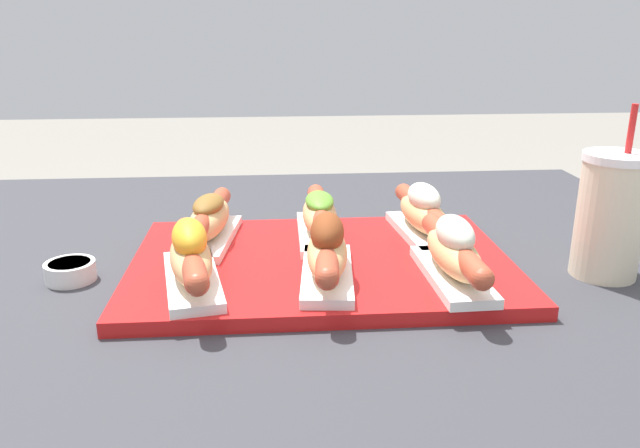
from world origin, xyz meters
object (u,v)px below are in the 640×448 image
object	(u,v)px
hot_dog_1	(327,251)
hot_dog_5	(423,213)
sauce_bowl	(70,270)
serving_tray	(321,264)
drink_cup	(610,215)
hot_dog_0	(191,257)
hot_dog_4	(320,216)
hot_dog_2	(454,252)
hot_dog_3	(209,220)

from	to	relation	value
hot_dog_1	hot_dog_5	xyz separation A→B (m)	(0.15, 0.14, -0.00)
sauce_bowl	hot_dog_1	bearing A→B (deg)	-10.86
serving_tray	sauce_bowl	bearing A→B (deg)	-178.37
serving_tray	hot_dog_1	bearing A→B (deg)	-88.82
sauce_bowl	drink_cup	world-z (taller)	drink_cup
hot_dog_0	hot_dog_4	size ratio (longest dim) A/B	0.98
hot_dog_0	sauce_bowl	distance (m)	0.18
hot_dog_4	sauce_bowl	bearing A→B (deg)	-164.79
serving_tray	drink_cup	bearing A→B (deg)	-6.87
serving_tray	hot_dog_2	size ratio (longest dim) A/B	2.29
hot_dog_0	hot_dog_5	size ratio (longest dim) A/B	0.99
serving_tray	hot_dog_3	world-z (taller)	hot_dog_3
hot_dog_1	hot_dog_3	distance (m)	0.21
hot_dog_1	hot_dog_3	world-z (taller)	hot_dog_1
hot_dog_1	hot_dog_2	distance (m)	0.15
serving_tray	hot_dog_5	bearing A→B (deg)	25.77
hot_dog_1	sauce_bowl	distance (m)	0.33
hot_dog_2	drink_cup	distance (m)	0.22
hot_dog_3	hot_dog_4	world-z (taller)	hot_dog_3
hot_dog_4	serving_tray	bearing A→B (deg)	-92.94
hot_dog_5	hot_dog_1	bearing A→B (deg)	-136.25
serving_tray	sauce_bowl	distance (m)	0.32
hot_dog_1	drink_cup	xyz separation A→B (m)	(0.36, 0.03, 0.03)
hot_dog_4	hot_dog_2	bearing A→B (deg)	-48.04
hot_dog_1	hot_dog_3	size ratio (longest dim) A/B	1.00
serving_tray	hot_dog_0	world-z (taller)	hot_dog_0
hot_dog_2	hot_dog_3	distance (m)	0.34
hot_dog_3	drink_cup	bearing A→B (deg)	-12.77
hot_dog_2	hot_dog_4	size ratio (longest dim) A/B	1.00
hot_dog_1	sauce_bowl	world-z (taller)	hot_dog_1
hot_dog_0	hot_dog_5	xyz separation A→B (m)	(0.31, 0.15, -0.00)
hot_dog_2	hot_dog_4	xyz separation A→B (m)	(-0.15, 0.16, -0.00)
serving_tray	drink_cup	xyz separation A→B (m)	(0.36, -0.04, 0.07)
hot_dog_5	drink_cup	bearing A→B (deg)	-29.07
hot_dog_2	hot_dog_5	distance (m)	0.16
hot_dog_2	sauce_bowl	world-z (taller)	hot_dog_2
hot_dog_3	hot_dog_4	distance (m)	0.16
serving_tray	drink_cup	world-z (taller)	drink_cup
hot_dog_2	hot_dog_3	bearing A→B (deg)	152.46
hot_dog_0	hot_dog_5	bearing A→B (deg)	25.83
hot_dog_1	hot_dog_4	size ratio (longest dim) A/B	1.00
hot_dog_1	hot_dog_4	xyz separation A→B (m)	(0.00, 0.15, -0.00)
hot_dog_1	hot_dog_4	world-z (taller)	hot_dog_1
hot_dog_1	sauce_bowl	bearing A→B (deg)	169.14
hot_dog_5	serving_tray	bearing A→B (deg)	-154.23
serving_tray	hot_dog_0	distance (m)	0.18
serving_tray	hot_dog_5	distance (m)	0.18
hot_dog_2	sauce_bowl	xyz separation A→B (m)	(-0.47, 0.08, -0.04)
hot_dog_0	drink_cup	bearing A→B (deg)	3.65
serving_tray	hot_dog_5	world-z (taller)	hot_dog_5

